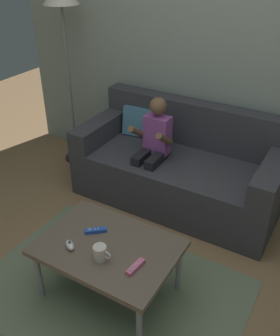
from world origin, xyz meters
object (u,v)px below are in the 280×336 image
at_px(game_remote_blue_near_edge, 96,231).
at_px(floor_lamp, 62,8).
at_px(person_seated_on_couch, 152,146).
at_px(nunchuk_white, 70,245).
at_px(couch, 179,168).
at_px(coffee_mug, 101,253).
at_px(game_remote_pink_far_corner, 135,267).
at_px(coffee_table, 108,250).

xyz_separation_m(game_remote_blue_near_edge, floor_lamp, (-1.19, 1.24, 1.08)).
xyz_separation_m(person_seated_on_couch, floor_lamp, (-1.06, 0.25, 0.96)).
height_order(game_remote_blue_near_edge, nunchuk_white, nunchuk_white).
xyz_separation_m(couch, coffee_mug, (0.12, -1.34, 0.16)).
relative_size(game_remote_blue_near_edge, game_remote_pink_far_corner, 0.90).
bearing_deg(coffee_table, coffee_mug, -75.78).
bearing_deg(nunchuk_white, person_seated_on_couch, 94.10).
relative_size(coffee_table, floor_lamp, 0.49).
bearing_deg(coffee_mug, floor_lamp, 133.81).
height_order(game_remote_pink_far_corner, coffee_mug, coffee_mug).
bearing_deg(coffee_mug, game_remote_pink_far_corner, 9.94).
bearing_deg(game_remote_pink_far_corner, couch, 104.37).
bearing_deg(couch, game_remote_pink_far_corner, -75.63).
bearing_deg(game_remote_blue_near_edge, nunchuk_white, -103.75).
bearing_deg(nunchuk_white, floor_lamp, 128.53).
bearing_deg(person_seated_on_couch, couch, 44.22).
relative_size(game_remote_blue_near_edge, nunchuk_white, 1.30).
bearing_deg(couch, nunchuk_white, -94.00).
bearing_deg(person_seated_on_couch, coffee_mug, -75.54).
distance_m(couch, game_remote_blue_near_edge, 1.17).
relative_size(coffee_table, coffee_mug, 7.16).
height_order(coffee_table, floor_lamp, floor_lamp).
bearing_deg(coffee_table, nunchuk_white, -144.26).
bearing_deg(game_remote_pink_far_corner, person_seated_on_couch, 114.50).
bearing_deg(game_remote_blue_near_edge, couch, 87.67).
bearing_deg(coffee_table, game_remote_blue_near_edge, 156.25).
distance_m(couch, person_seated_on_couch, 0.35).
distance_m(nunchuk_white, game_remote_pink_far_corner, 0.43).
bearing_deg(nunchuk_white, game_remote_pink_far_corner, 7.64).
xyz_separation_m(nunchuk_white, floor_lamp, (-1.15, 1.44, 1.07)).
distance_m(person_seated_on_couch, game_remote_blue_near_edge, 1.01).
height_order(person_seated_on_couch, floor_lamp, floor_lamp).
xyz_separation_m(couch, coffee_table, (0.09, -1.23, 0.08)).
xyz_separation_m(nunchuk_white, coffee_mug, (0.22, 0.02, 0.03)).
height_order(nunchuk_white, floor_lamp, floor_lamp).
xyz_separation_m(coffee_table, floor_lamp, (-1.33, 1.31, 1.13)).
distance_m(coffee_table, game_remote_blue_near_edge, 0.16).
height_order(game_remote_blue_near_edge, game_remote_pink_far_corner, same).
xyz_separation_m(coffee_table, game_remote_blue_near_edge, (-0.14, 0.06, 0.05)).
relative_size(coffee_table, game_remote_pink_far_corner, 5.89).
height_order(couch, nunchuk_white, couch).
xyz_separation_m(game_remote_blue_near_edge, nunchuk_white, (-0.05, -0.20, 0.01)).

